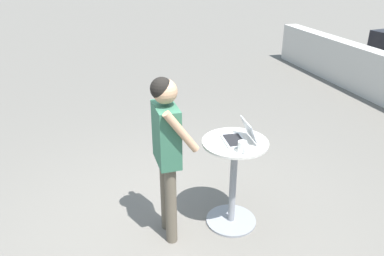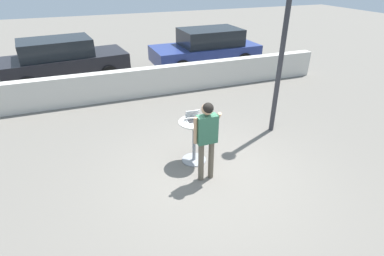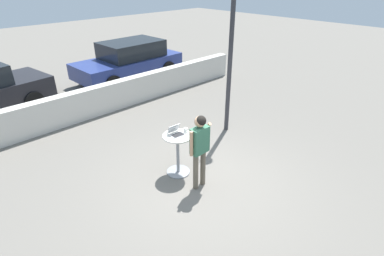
{
  "view_description": "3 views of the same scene",
  "coord_description": "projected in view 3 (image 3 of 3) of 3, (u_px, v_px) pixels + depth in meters",
  "views": [
    {
      "loc": [
        2.85,
        -0.66,
        2.59
      ],
      "look_at": [
        0.0,
        0.19,
        1.22
      ],
      "focal_mm": 35.0,
      "sensor_mm": 36.0,
      "label": 1
    },
    {
      "loc": [
        -2.09,
        -4.46,
        3.76
      ],
      "look_at": [
        -0.23,
        0.46,
        0.93
      ],
      "focal_mm": 28.0,
      "sensor_mm": 36.0,
      "label": 2
    },
    {
      "loc": [
        -3.77,
        -3.58,
        4.07
      ],
      "look_at": [
        -0.0,
        0.32,
        1.23
      ],
      "focal_mm": 28.0,
      "sensor_mm": 36.0,
      "label": 3
    }
  ],
  "objects": [
    {
      "name": "street_lamp",
      "position": [
        231.0,
        39.0,
        7.51
      ],
      "size": [
        0.32,
        0.32,
        3.92
      ],
      "color": "#2D2D33",
      "rests_on": "ground_plane"
    },
    {
      "name": "standing_person",
      "position": [
        200.0,
        143.0,
        5.91
      ],
      "size": [
        0.53,
        0.37,
        1.66
      ],
      "color": "brown",
      "rests_on": "ground_plane"
    },
    {
      "name": "cafe_table",
      "position": [
        178.0,
        152.0,
        6.58
      ],
      "size": [
        0.65,
        0.65,
        0.96
      ],
      "color": "gray",
      "rests_on": "ground_plane"
    },
    {
      "name": "pavement_kerb",
      "position": [
        93.0,
        102.0,
        9.33
      ],
      "size": [
        12.42,
        0.35,
        0.91
      ],
      "color": "beige",
      "rests_on": "ground_plane"
    },
    {
      "name": "coffee_mug",
      "position": [
        186.0,
        130.0,
        6.49
      ],
      "size": [
        0.12,
        0.08,
        0.11
      ],
      "color": "white",
      "rests_on": "cafe_table"
    },
    {
      "name": "ground_plane",
      "position": [
        202.0,
        183.0,
        6.49
      ],
      "size": [
        50.0,
        50.0,
        0.0
      ],
      "primitive_type": "plane",
      "color": "slate"
    },
    {
      "name": "laptop",
      "position": [
        176.0,
        133.0,
        6.4
      ],
      "size": [
        0.32,
        0.31,
        0.21
      ],
      "color": "#B7BABF",
      "rests_on": "cafe_table"
    },
    {
      "name": "parked_car_further_down",
      "position": [
        130.0,
        60.0,
        12.38
      ],
      "size": [
        4.43,
        2.1,
        1.57
      ],
      "color": "navy",
      "rests_on": "ground_plane"
    }
  ]
}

